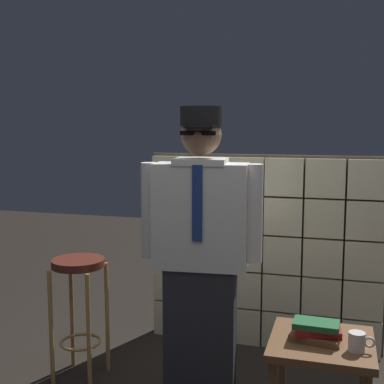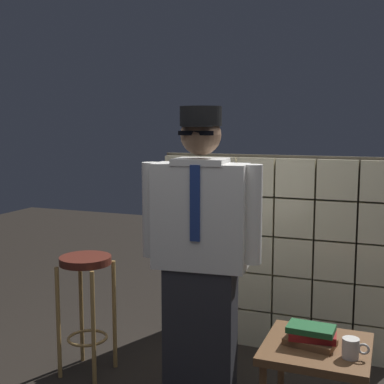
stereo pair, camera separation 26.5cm
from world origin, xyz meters
The scene contains 6 objects.
glass_block_wall centered at (0.00, 1.26, 0.71)m, with size 1.75×0.10×1.46m.
standing_person centered at (-0.22, 0.30, 0.92)m, with size 0.71×0.32×1.76m.
bar_stool centered at (-1.07, 0.42, 0.60)m, with size 0.34×0.34×0.80m.
side_table centered at (0.47, 0.11, 0.49)m, with size 0.52×0.52×0.57m.
book_stack centered at (0.45, 0.10, 0.62)m, with size 0.26×0.19×0.10m.
coffee_mug centered at (0.64, 0.02, 0.62)m, with size 0.13×0.08×0.09m.
Camera 2 is at (0.79, -2.40, 1.66)m, focal length 48.32 mm.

